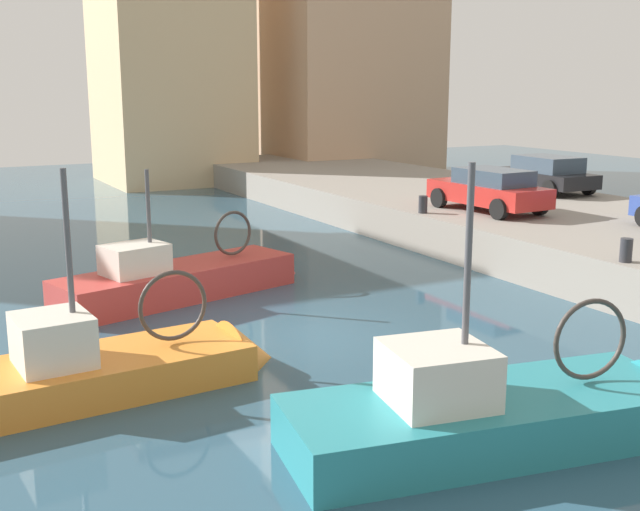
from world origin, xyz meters
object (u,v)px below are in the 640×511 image
Objects in this scene: parked_car_black at (545,173)px; parked_car_red at (489,189)px; fishing_boat_red at (188,292)px; mooring_bollard_north at (423,204)px; mooring_bollard_mid at (626,250)px; fishing_boat_orange at (117,383)px; fishing_boat_teal at (509,433)px.

parked_car_black is 5.65m from parked_car_red.
parked_car_black is at bearing 29.04° from parked_car_red.
mooring_bollard_north is (8.40, 1.85, 1.38)m from fishing_boat_red.
parked_car_black is 7.71× the size of mooring_bollard_mid.
parked_car_black is 7.31m from mooring_bollard_north.
mooring_bollard_mid and mooring_bollard_north have the same top height.
fishing_boat_red is 1.14× the size of fishing_boat_orange.
fishing_boat_orange is at bearing 134.25° from fishing_boat_teal.
fishing_boat_teal reaches higher than fishing_boat_orange.
mooring_bollard_mid is at bearing -124.89° from parked_car_black.
fishing_boat_orange is at bearing -147.79° from mooring_bollard_north.
mooring_bollard_north is (-7.00, -2.04, -0.42)m from parked_car_black.
mooring_bollard_north is at bearing 60.25° from fishing_boat_teal.
parked_car_black is (13.87, 14.06, 1.79)m from fishing_boat_teal.
fishing_boat_red is at bearing 98.54° from fishing_boat_teal.
fishing_boat_orange is 1.47× the size of parked_car_black.
mooring_bollard_north is at bearing 90.00° from mooring_bollard_mid.
parked_car_black is at bearing 14.17° from fishing_boat_red.
fishing_boat_teal is 1.66× the size of parked_car_red.
fishing_boat_red is at bearing -165.83° from parked_car_black.
parked_car_red is at bearing 25.77° from fishing_boat_orange.
fishing_boat_teal is 1.13× the size of fishing_boat_orange.
parked_car_red is at bearing 51.72° from fishing_boat_teal.
mooring_bollard_mid is at bearing -3.71° from fishing_boat_orange.
mooring_bollard_north is at bearing 12.39° from fishing_boat_red.
parked_car_black is 7.71× the size of mooring_bollard_north.
mooring_bollard_mid is at bearing 30.33° from fishing_boat_teal.
fishing_boat_teal is 19.84m from parked_car_black.
fishing_boat_orange reaches higher than parked_car_black.
parked_car_black reaches higher than mooring_bollard_mid.
parked_car_black is at bearing 45.39° from fishing_boat_teal.
fishing_boat_orange is 11.62m from mooring_bollard_mid.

